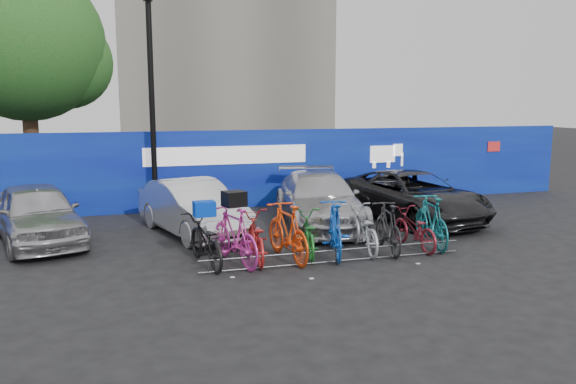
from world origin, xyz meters
name	(u,v)px	position (x,y,z in m)	size (l,w,h in m)	color
ground	(325,256)	(0.00, 0.00, 0.00)	(100.00, 100.00, 0.00)	black
hoarding	(259,168)	(0.01, 6.00, 1.20)	(22.00, 0.18, 2.40)	#0A1095
tree	(32,47)	(-6.77, 10.06, 5.07)	(5.40, 5.20, 7.80)	#382314
lamppost	(152,101)	(-3.20, 5.40, 3.27)	(0.25, 0.50, 6.11)	black
bike_rack	(336,256)	(0.00, -0.60, 0.16)	(5.60, 0.03, 0.30)	#595B60
car_0	(37,214)	(-6.02, 2.96, 0.70)	(1.65, 4.11, 1.40)	#A5A5AA
car_1	(193,208)	(-2.46, 2.79, 0.67)	(1.42, 4.08, 1.34)	silver
car_2	(319,199)	(0.90, 2.92, 0.69)	(1.94, 4.78, 1.39)	#B5B5BA
car_3	(412,196)	(3.61, 2.78, 0.68)	(2.24, 4.87, 1.35)	black
bike_0	(205,241)	(-2.57, 0.03, 0.51)	(0.67, 1.93, 1.01)	black
bike_1	(235,235)	(-1.98, -0.06, 0.60)	(0.56, 1.99, 1.20)	#E034AB
bike_2	(255,237)	(-1.52, 0.07, 0.50)	(0.66, 1.89, 0.99)	#AE201F
bike_3	(288,232)	(-0.87, -0.08, 0.61)	(0.57, 2.01, 1.21)	#FE480E
bike_4	(308,234)	(-0.35, 0.14, 0.47)	(0.62, 1.79, 0.94)	#1A6A23
bike_5	(335,229)	(0.18, -0.08, 0.60)	(0.56, 1.99, 1.19)	#0E49B9
bike_6	(363,229)	(0.91, 0.11, 0.50)	(0.66, 1.90, 1.00)	#A5A8AD
bike_7	(388,227)	(1.42, -0.09, 0.55)	(0.52, 1.83, 1.10)	#242426
bike_8	(414,229)	(2.10, 0.00, 0.45)	(0.60, 1.72, 0.91)	maroon
bike_9	(431,221)	(2.57, 0.05, 0.59)	(0.55, 1.96, 1.18)	#136E76
cargo_crate	(204,209)	(-2.57, 0.03, 1.16)	(0.42, 0.32, 0.30)	#0333C2
cargo_topcase	(234,199)	(-1.98, -0.06, 1.35)	(0.42, 0.37, 0.31)	black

